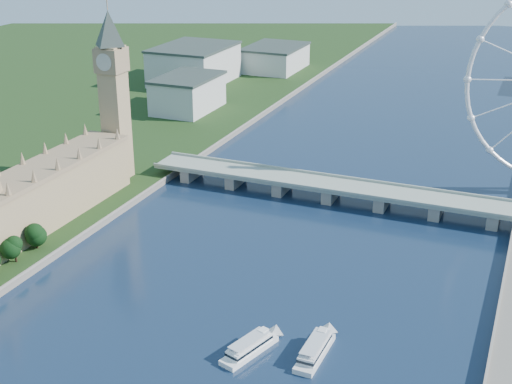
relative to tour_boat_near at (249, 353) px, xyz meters
The scene contains 5 objects.
big_ben 208.93m from the tour_boat_near, 136.53° to the left, with size 20.02×20.02×110.00m.
westminster_bridge 159.16m from the tour_boat_near, 95.68° to the left, with size 220.00×22.00×9.50m.
city_skyline 419.33m from the tour_boat_near, 86.79° to the left, with size 505.00×280.00×32.00m.
tour_boat_near is the anchor object (origin of this frame).
tour_boat_far 24.71m from the tour_boat_near, 18.08° to the left, with size 7.87×30.75×6.80m, color silver, non-canonical shape.
Camera 1 is at (104.94, -67.73, 157.99)m, focal length 50.00 mm.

